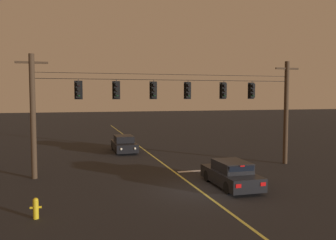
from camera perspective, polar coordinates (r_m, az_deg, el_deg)
ground_plane at (r=18.38m, az=5.07°, el=-11.29°), size 180.00×180.00×0.00m
lane_centre_stripe at (r=28.63m, az=-2.70°, el=-5.74°), size 0.14×60.00×0.01m
stop_bar_paint at (r=22.97m, az=5.70°, el=-8.18°), size 3.40×0.36×0.01m
signal_span_assembly at (r=22.44m, az=0.69°, el=1.25°), size 18.57×0.32×7.23m
traffic_light_leftmost at (r=21.50m, az=-14.38°, el=4.77°), size 0.48×0.41×1.22m
traffic_light_left_inner at (r=21.67m, az=-8.39°, el=4.85°), size 0.48×0.41×1.22m
traffic_light_centre at (r=22.09m, az=-2.32°, el=4.87°), size 0.48×0.41×1.22m
traffic_light_right_inner at (r=22.72m, az=3.31°, el=4.84°), size 0.48×0.41×1.22m
traffic_light_rightmost at (r=23.65m, az=9.09°, el=4.76°), size 0.48×0.41×1.22m
traffic_light_far_right at (r=24.60m, az=13.56°, el=4.67°), size 0.48×0.41×1.22m
car_waiting_near_lane at (r=19.12m, az=10.24°, el=-8.74°), size 1.80×4.33×1.39m
car_oncoming_lead at (r=30.54m, az=-7.18°, el=-3.93°), size 1.80×4.42×1.39m
fire_hydrant at (r=15.08m, az=-20.75°, el=-13.23°), size 0.44×0.22×0.84m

